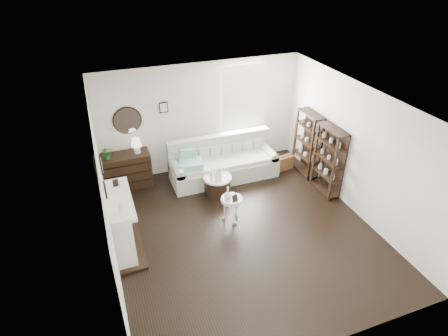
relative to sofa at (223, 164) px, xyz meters
name	(u,v)px	position (x,y,z in m)	size (l,w,h in m)	color
room	(230,105)	(0.41, 0.62, 1.26)	(5.50, 5.50, 5.50)	black
fireplace	(122,226)	(-2.64, -1.78, 0.21)	(0.50, 1.40, 1.84)	white
shelf_unit_far	(308,144)	(2.01, -0.53, 0.47)	(0.30, 0.80, 1.60)	black
shelf_unit_near	(329,161)	(2.01, -1.43, 0.47)	(0.30, 0.80, 1.60)	black
sofa	(223,164)	(0.00, 0.00, 0.00)	(2.59, 0.90, 1.01)	beige
quilt	(191,164)	(-0.85, -0.13, 0.26)	(0.55, 0.45, 0.14)	#2A9C6B
suitcase	(283,163)	(1.55, -0.25, -0.15)	(0.55, 0.18, 0.37)	brown
dresser	(124,171)	(-2.33, 0.39, 0.08)	(1.24, 0.53, 0.83)	black
table_lamp	(136,146)	(-1.97, 0.39, 0.68)	(0.24, 0.24, 0.37)	beige
potted_plant	(107,153)	(-2.64, 0.34, 0.64)	(0.27, 0.23, 0.30)	#195A1B
drum_table	(217,185)	(-0.38, -0.68, -0.11)	(0.65, 0.65, 0.45)	black
pedestal_table	(232,200)	(-0.42, -1.68, 0.16)	(0.45, 0.45, 0.54)	white
eiffel_drum	(220,172)	(-0.31, -0.64, 0.21)	(0.11, 0.11, 0.19)	black
bottle_drum	(212,174)	(-0.54, -0.75, 0.27)	(0.07, 0.07, 0.31)	silver
card_frame_drum	(218,177)	(-0.43, -0.84, 0.23)	(0.17, 0.01, 0.22)	white
eiffel_ped	(235,193)	(-0.34, -1.65, 0.30)	(0.10, 0.10, 0.17)	black
flask_ped	(228,193)	(-0.50, -1.66, 0.35)	(0.15, 0.15, 0.28)	silver
card_frame_ped	(235,198)	(-0.40, -1.80, 0.29)	(0.11, 0.01, 0.15)	black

